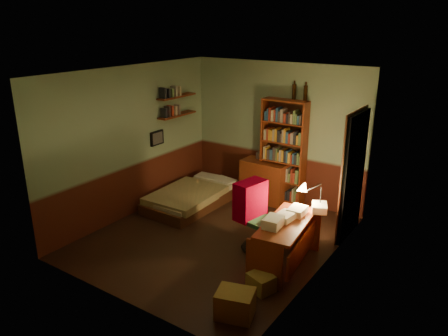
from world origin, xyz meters
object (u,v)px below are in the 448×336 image
Objects in this scene: cardboard_box_a at (235,304)px; mini_stereo at (263,156)px; desk at (286,244)px; dresser at (265,181)px; office_chair at (260,215)px; bed at (192,191)px; bookshelf at (283,153)px; desk_lamp at (321,188)px; cardboard_box_b at (261,283)px.

mini_stereo is at bearing 114.43° from cardboard_box_a.
desk is 1.34m from cardboard_box_a.
dresser is at bearing 119.05° from desk.
mini_stereo is 2.10m from office_chair.
cardboard_box_a is (1.52, -3.35, -0.68)m from mini_stereo.
bookshelf is at bearing 38.95° from bed.
office_chair reaches higher than cardboard_box_a.
dresser is at bearing -44.53° from mini_stereo.
bookshelf reaches higher than cardboard_box_a.
desk_lamp reaches higher than desk.
dresser is 0.77× the size of office_chair.
bookshelf reaches higher than mini_stereo.
dresser is 0.45× the size of bookshelf.
mini_stereo is (0.90, 1.08, 0.57)m from bed.
bookshelf is 2.93× the size of desk_lamp.
bed is 5.68× the size of cardboard_box_b.
dresser reaches higher than cardboard_box_a.
mini_stereo reaches higher than dresser.
dresser is 2.14m from desk_lamp.
cardboard_box_b is (-0.20, -1.35, -0.90)m from desk_lamp.
office_chair reaches higher than bed.
office_chair reaches higher than mini_stereo.
mini_stereo is 0.34× the size of desk_lamp.
desk is at bearing -61.25° from bookshelf.
bookshelf is (0.32, 0.08, 0.59)m from dresser.
bed is 7.97× the size of mini_stereo.
dresser is at bearing 128.01° from office_chair.
office_chair is at bearing -20.93° from bed.
bookshelf is at bearing 108.22° from cardboard_box_a.
mini_stereo reaches higher than bed.
bed is 1.52m from mini_stereo.
mini_stereo is 0.18× the size of desk.
cardboard_box_b is (0.54, -0.91, -0.46)m from office_chair.
office_chair is (-0.74, -0.44, -0.45)m from desk_lamp.
bed is 2.05× the size of dresser.
dresser reaches higher than cardboard_box_b.
bed is at bearing -135.53° from dresser.
cardboard_box_b is at bearing -84.85° from desk_lamp.
desk_lamp is (1.61, -1.26, 0.62)m from dresser.
bookshelf reaches higher than office_chair.
dresser is 0.68m from bookshelf.
bed is 3.32m from cardboard_box_a.
office_chair is 3.57× the size of cardboard_box_b.
office_chair is at bearing 152.97° from desk.
desk is (2.40, -0.94, 0.07)m from bed.
desk_lamp is 0.59× the size of office_chair.
mini_stereo is 0.46m from bookshelf.
desk_lamp is at bearing -5.81° from bed.
dresser is 1.92m from office_chair.
bookshelf reaches higher than desk_lamp.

